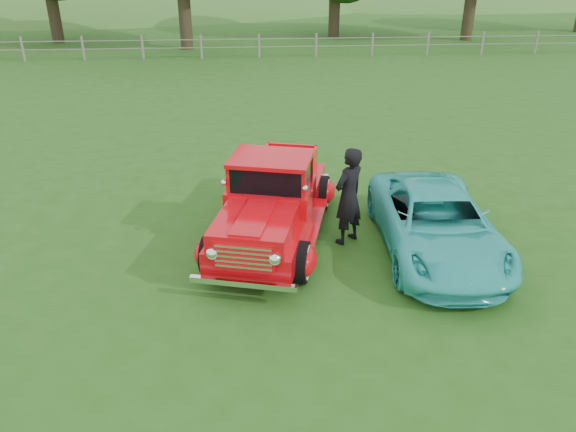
{
  "coord_description": "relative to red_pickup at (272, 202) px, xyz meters",
  "views": [
    {
      "loc": [
        -0.79,
        -8.23,
        5.44
      ],
      "look_at": [
        -0.07,
        1.2,
        0.82
      ],
      "focal_mm": 35.0,
      "sensor_mm": 36.0,
      "label": 1
    }
  ],
  "objects": [
    {
      "name": "distant_hills",
      "position": [
        -3.75,
        57.55,
        -5.34
      ],
      "size": [
        116.0,
        60.0,
        18.0
      ],
      "color": "#336425",
      "rests_on": "ground"
    },
    {
      "name": "ground",
      "position": [
        0.33,
        -1.91,
        -0.8
      ],
      "size": [
        140.0,
        140.0,
        0.0
      ],
      "primitive_type": "plane",
      "color": "#225015",
      "rests_on": "ground"
    },
    {
      "name": "teal_sedan",
      "position": [
        3.1,
        -0.83,
        -0.18
      ],
      "size": [
        2.25,
        4.52,
        1.23
      ],
      "primitive_type": "imported",
      "rotation": [
        0.0,
        0.0,
        -0.05
      ],
      "color": "#30C0B8",
      "rests_on": "ground"
    },
    {
      "name": "red_pickup",
      "position": [
        0.0,
        0.0,
        0.0
      ],
      "size": [
        3.11,
        5.26,
        1.78
      ],
      "rotation": [
        0.0,
        0.0,
        -0.25
      ],
      "color": "black",
      "rests_on": "ground"
    },
    {
      "name": "fence_line",
      "position": [
        0.33,
        20.09,
        -0.19
      ],
      "size": [
        48.0,
        0.12,
        1.2
      ],
      "color": "slate",
      "rests_on": "ground"
    },
    {
      "name": "man",
      "position": [
        1.48,
        -0.27,
        0.19
      ],
      "size": [
        0.86,
        0.83,
        1.98
      ],
      "primitive_type": "imported",
      "rotation": [
        0.0,
        0.0,
        3.84
      ],
      "color": "black",
      "rests_on": "ground"
    }
  ]
}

